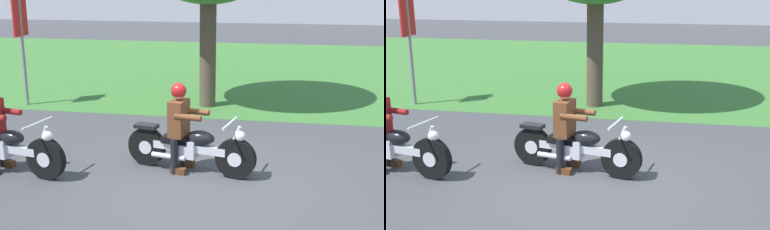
# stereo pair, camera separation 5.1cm
# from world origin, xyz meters

# --- Properties ---
(ground) EXTENTS (120.00, 120.00, 0.00)m
(ground) POSITION_xyz_m (0.00, 0.00, 0.00)
(ground) COLOR #424247
(grass_verge) EXTENTS (60.00, 12.00, 0.01)m
(grass_verge) POSITION_xyz_m (0.00, 9.37, 0.00)
(grass_verge) COLOR #3D7533
(grass_verge) RESTS_ON ground
(motorcycle_lead) EXTENTS (2.07, 0.75, 0.87)m
(motorcycle_lead) POSITION_xyz_m (-0.35, 0.44, 0.38)
(motorcycle_lead) COLOR black
(motorcycle_lead) RESTS_ON ground
(rider_lead) EXTENTS (0.61, 0.54, 1.39)m
(rider_lead) POSITION_xyz_m (-0.52, 0.47, 0.81)
(rider_lead) COLOR black
(rider_lead) RESTS_ON ground
(motorcycle_follow) EXTENTS (2.20, 0.77, 0.88)m
(motorcycle_follow) POSITION_xyz_m (-3.17, -0.07, 0.39)
(motorcycle_follow) COLOR black
(motorcycle_follow) RESTS_ON ground
(sign_banner) EXTENTS (0.08, 0.60, 2.60)m
(sign_banner) POSITION_xyz_m (-4.83, 3.82, 1.72)
(sign_banner) COLOR gray
(sign_banner) RESTS_ON ground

